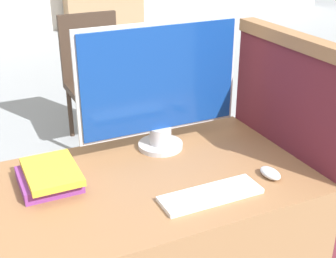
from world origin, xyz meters
The scene contains 6 objects.
carrel_divider centered at (0.63, 0.35, 0.61)m, with size 0.07×0.69×1.21m.
monitor centered at (0.16, 0.57, 1.01)m, with size 0.66×0.18×0.51m.
keyboard centered at (0.16, 0.16, 0.76)m, with size 0.35×0.12×0.02m.
mouse centered at (0.42, 0.18, 0.76)m, with size 0.06×0.10×0.03m.
book_stack centered at (-0.31, 0.47, 0.78)m, with size 0.20×0.25×0.07m.
far_chair centered at (0.40, 2.30, 0.52)m, with size 0.44×0.44×0.96m.
Camera 1 is at (-0.54, -0.99, 1.61)m, focal length 50.00 mm.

